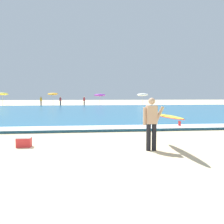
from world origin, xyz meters
TOP-DOWN VIEW (x-y plane):
  - ground_plane at (0.00, 0.00)m, footprint 160.00×160.00m
  - sea at (0.00, 18.10)m, footprint 120.00×28.00m
  - surf_foam at (0.00, 4.70)m, footprint 120.00×1.51m
  - surfer_with_board at (3.27, -0.08)m, footprint 0.95×2.82m
  - beach_umbrella_0 at (-13.08, 35.88)m, footprint 1.96×1.98m
  - beach_umbrella_1 at (-4.33, 34.17)m, footprint 1.77×1.77m
  - beach_umbrella_2 at (3.63, 34.29)m, footprint 2.01×2.03m
  - beach_umbrella_3 at (11.62, 35.68)m, footprint 2.11×2.14m
  - beachgoer_near_row_left at (-6.14, 33.11)m, footprint 0.32×0.20m
  - beachgoer_near_row_mid at (-2.94, 32.50)m, footprint 0.32×0.20m
  - beachgoer_near_row_right at (0.93, 33.56)m, footprint 0.32×0.20m
  - cooler_box at (-1.26, 0.97)m, footprint 0.49×0.35m

SIDE VIEW (x-z plane):
  - ground_plane at x=0.00m, z-range 0.00..0.00m
  - sea at x=0.00m, z-range 0.00..0.14m
  - surf_foam at x=0.00m, z-range 0.14..0.15m
  - cooler_box at x=-1.26m, z-range 0.00..0.37m
  - beachgoer_near_row_left at x=-6.14m, z-range 0.05..1.63m
  - beachgoer_near_row_mid at x=-2.94m, z-range 0.05..1.63m
  - beachgoer_near_row_right at x=0.93m, z-range 0.05..1.63m
  - surfer_with_board at x=3.27m, z-range 0.17..1.90m
  - beach_umbrella_2 at x=3.63m, z-range 0.76..2.83m
  - beach_umbrella_3 at x=11.62m, z-range 0.77..2.96m
  - beach_umbrella_1 at x=-4.33m, z-range 0.90..3.07m
  - beach_umbrella_0 at x=-13.08m, z-range 0.86..3.11m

